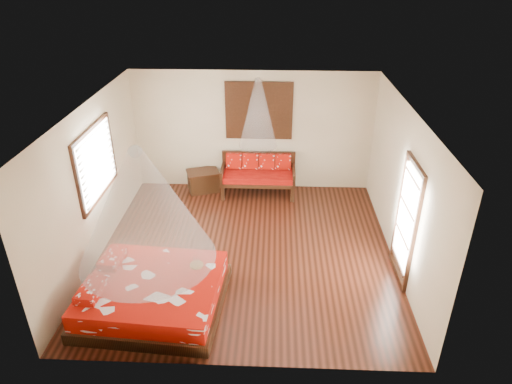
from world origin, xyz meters
TOP-DOWN VIEW (x-y plane):
  - room at (0.00, 0.00)m, footprint 5.54×5.54m
  - bed at (-1.39, -1.60)m, footprint 2.29×2.10m
  - daybed at (0.13, 2.38)m, footprint 1.72×0.76m
  - storage_chest at (-1.17, 2.45)m, footprint 0.86×0.74m
  - shutter_panel at (0.13, 2.72)m, footprint 1.52×0.06m
  - window_left at (-2.71, 0.20)m, footprint 0.10×1.74m
  - glazed_door at (2.72, -0.60)m, footprint 0.08×1.02m
  - wine_tray at (-0.74, -1.18)m, footprint 0.23×0.23m
  - mosquito_net_main at (-1.37, -1.60)m, footprint 2.04×2.04m
  - mosquito_net_daybed at (0.13, 2.25)m, footprint 0.84×0.84m

SIDE VIEW (x-z plane):
  - bed at x=-1.39m, z-range -0.07..0.57m
  - storage_chest at x=-1.17m, z-range 0.00..0.50m
  - daybed at x=0.13m, z-range 0.05..0.99m
  - wine_tray at x=-0.74m, z-range 0.45..0.64m
  - glazed_door at x=2.72m, z-range -0.01..2.15m
  - room at x=0.00m, z-range -0.02..2.82m
  - window_left at x=-2.71m, z-range 1.03..2.37m
  - mosquito_net_main at x=-1.37m, z-range 0.95..2.75m
  - shutter_panel at x=0.13m, z-range 1.24..2.56m
  - mosquito_net_daybed at x=0.13m, z-range 1.25..2.75m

